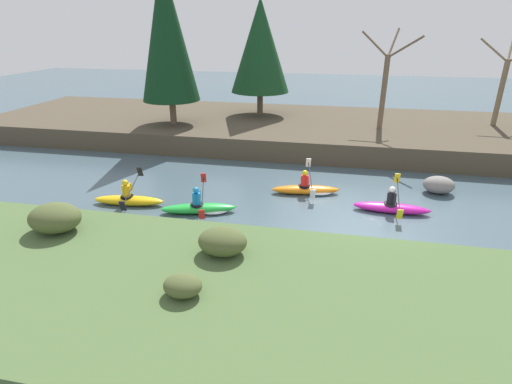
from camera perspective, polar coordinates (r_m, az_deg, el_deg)
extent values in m
plane|color=#425660|center=(14.30, 14.08, -4.29)|extent=(90.00, 90.00, 0.00)
cube|color=#4C6638|center=(9.47, 15.20, -17.34)|extent=(44.00, 6.40, 0.75)
cube|color=#4C4233|center=(24.22, 13.55, 8.35)|extent=(44.00, 9.78, 1.10)
cylinder|color=brown|center=(23.57, -11.77, 11.14)|extent=(0.36, 0.36, 1.33)
cone|color=#0F3319|center=(23.12, -12.67, 21.48)|extent=(3.16, 3.16, 7.16)
cylinder|color=brown|center=(25.47, 0.58, 12.57)|extent=(0.36, 0.36, 1.42)
cone|color=#143D1E|center=(25.09, 0.61, 20.17)|extent=(3.52, 3.52, 5.33)
cylinder|color=brown|center=(22.86, 17.76, 13.41)|extent=(0.28, 0.28, 3.84)
cylinder|color=brown|center=(23.13, 16.65, 19.58)|extent=(1.44, 1.24, 1.30)
cylinder|color=brown|center=(22.13, 20.54, 18.81)|extent=(1.51, 1.29, 1.15)
cylinder|color=brown|center=(23.41, 19.06, 19.52)|extent=(0.68, 1.62, 1.44)
cylinder|color=#7A664C|center=(26.16, 31.53, 11.95)|extent=(0.28, 0.28, 3.56)
cylinder|color=#7A664C|center=(26.25, 30.89, 17.00)|extent=(1.35, 1.15, 1.21)
cylinder|color=#7A664C|center=(26.71, 32.62, 16.85)|extent=(0.64, 1.51, 1.34)
ellipsoid|color=#4C562D|center=(13.02, -26.80, -3.31)|extent=(1.53, 1.28, 0.83)
ellipsoid|color=#4C562D|center=(9.27, -10.43, -13.02)|extent=(0.88, 0.74, 0.48)
ellipsoid|color=#4C562D|center=(10.59, -4.80, -7.03)|extent=(1.30, 1.08, 0.70)
ellipsoid|color=#C61999|center=(15.38, 18.76, -2.16)|extent=(2.72, 0.67, 0.34)
cone|color=#C61999|center=(15.57, 23.29, -2.48)|extent=(0.36, 0.21, 0.20)
cylinder|color=black|center=(15.32, 18.64, -1.66)|extent=(0.49, 0.49, 0.08)
cylinder|color=black|center=(15.22, 18.76, -0.80)|extent=(0.31, 0.31, 0.42)
sphere|color=white|center=(15.10, 18.91, 0.33)|extent=(0.24, 0.24, 0.23)
cylinder|color=black|center=(15.42, 19.10, -0.19)|extent=(0.10, 0.23, 0.35)
cylinder|color=black|center=(14.98, 19.24, -0.89)|extent=(0.10, 0.23, 0.35)
cylinder|color=black|center=(15.20, 19.67, -0.44)|extent=(0.09, 1.91, 0.65)
cube|color=yellow|center=(15.98, 19.52, 1.90)|extent=(0.20, 0.16, 0.41)
cube|color=yellow|center=(14.46, 19.85, -3.01)|extent=(0.20, 0.16, 0.41)
ellipsoid|color=orange|center=(16.29, 7.06, 0.34)|extent=(2.76, 1.09, 0.34)
cone|color=orange|center=(16.46, 11.37, 0.37)|extent=(0.38, 0.26, 0.20)
cylinder|color=black|center=(16.23, 6.91, 0.82)|extent=(0.56, 0.56, 0.08)
cylinder|color=red|center=(16.14, 6.95, 1.64)|extent=(0.35, 0.35, 0.42)
sphere|color=yellow|center=(16.02, 7.01, 2.72)|extent=(0.27, 0.27, 0.23)
cylinder|color=red|center=(16.34, 7.24, 2.22)|extent=(0.13, 0.24, 0.35)
cylinder|color=red|center=(15.89, 7.41, 1.61)|extent=(0.13, 0.24, 0.35)
cylinder|color=black|center=(16.12, 7.79, 2.05)|extent=(0.39, 1.89, 0.65)
cube|color=white|center=(16.90, 7.49, 4.18)|extent=(0.23, 0.19, 0.41)
cube|color=white|center=(15.36, 8.11, -0.29)|extent=(0.23, 0.19, 0.41)
ellipsoid|color=white|center=(16.39, 8.96, 0.07)|extent=(1.21, 0.89, 0.18)
ellipsoid|color=green|center=(14.68, -8.23, -2.33)|extent=(2.76, 1.31, 0.34)
cone|color=green|center=(14.63, -3.37, -2.14)|extent=(0.39, 0.29, 0.20)
cylinder|color=black|center=(14.62, -8.45, -1.83)|extent=(0.59, 0.59, 0.08)
cylinder|color=#1984CC|center=(14.52, -8.51, -0.93)|extent=(0.37, 0.37, 0.42)
sphere|color=#1E89D1|center=(14.39, -8.58, 0.26)|extent=(0.28, 0.28, 0.23)
cylinder|color=#1984CC|center=(14.70, -8.08, -0.23)|extent=(0.15, 0.24, 0.35)
cylinder|color=#1984CC|center=(14.26, -8.19, -0.99)|extent=(0.15, 0.24, 0.35)
cylinder|color=black|center=(14.45, -7.63, -0.44)|extent=(0.55, 1.85, 0.65)
cube|color=red|center=(15.22, -7.51, 2.04)|extent=(0.24, 0.21, 0.41)
cube|color=red|center=(13.72, -7.77, -3.20)|extent=(0.24, 0.21, 0.41)
ellipsoid|color=white|center=(14.68, -6.07, -2.56)|extent=(1.25, 0.97, 0.18)
ellipsoid|color=yellow|center=(15.93, -17.72, -1.15)|extent=(2.75, 0.88, 0.34)
cone|color=yellow|center=(15.49, -13.49, -1.30)|extent=(0.37, 0.24, 0.20)
cylinder|color=black|center=(15.90, -17.94, -0.67)|extent=(0.53, 0.53, 0.08)
cylinder|color=yellow|center=(15.80, -18.05, 0.16)|extent=(0.33, 0.33, 0.42)
sphere|color=yellow|center=(15.69, -18.20, 1.26)|extent=(0.25, 0.25, 0.23)
cylinder|color=yellow|center=(15.94, -17.44, 0.77)|extent=(0.11, 0.23, 0.35)
cylinder|color=yellow|center=(15.53, -18.08, 0.11)|extent=(0.11, 0.23, 0.35)
cylinder|color=black|center=(15.67, -17.34, 0.56)|extent=(0.24, 1.91, 0.65)
cube|color=black|center=(16.38, -16.25, 2.82)|extent=(0.22, 0.18, 0.41)
cube|color=black|center=(14.99, -18.52, -1.91)|extent=(0.22, 0.18, 0.41)
ellipsoid|color=gray|center=(17.80, 24.66, 0.94)|extent=(1.23, 0.96, 0.69)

